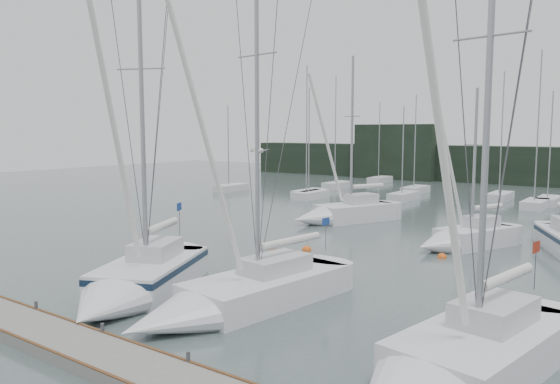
{
  "coord_description": "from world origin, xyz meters",
  "views": [
    {
      "loc": [
        13.02,
        -14.79,
        7.06
      ],
      "look_at": [
        -1.24,
        5.0,
        4.32
      ],
      "focal_mm": 35.0,
      "sensor_mm": 36.0,
      "label": 1
    }
  ],
  "objects": [
    {
      "name": "buoy_c",
      "position": [
        -6.63,
        11.6,
        0.0
      ],
      "size": [
        0.66,
        0.66,
        0.66
      ],
      "primitive_type": "sphere",
      "color": "#EA5814",
      "rests_on": "ground"
    },
    {
      "name": "buoy_b",
      "position": [
        2.9,
        14.79,
        0.0
      ],
      "size": [
        0.52,
        0.52,
        0.52
      ],
      "primitive_type": "sphere",
      "color": "#EA5814",
      "rests_on": "ground"
    },
    {
      "name": "far_building_left",
      "position": [
        -20.0,
        60.0,
        4.0
      ],
      "size": [
        12.0,
        3.0,
        8.0
      ],
      "primitive_type": "cube",
      "color": "black",
      "rests_on": "ground"
    },
    {
      "name": "sailboat_near_center",
      "position": [
        -0.63,
        0.5,
        0.55
      ],
      "size": [
        4.57,
        10.91,
        16.99
      ],
      "rotation": [
        0.0,
        0.0,
        -0.15
      ],
      "color": "silver",
      "rests_on": "ground"
    },
    {
      "name": "mast_forest",
      "position": [
        2.29,
        42.21,
        0.49
      ],
      "size": [
        60.18,
        25.82,
        14.31
      ],
      "color": "silver",
      "rests_on": "ground"
    },
    {
      "name": "buoy_a",
      "position": [
        -4.25,
        11.9,
        0.0
      ],
      "size": [
        0.57,
        0.57,
        0.57
      ],
      "primitive_type": "sphere",
      "color": "#EA5814",
      "rests_on": "ground"
    },
    {
      "name": "sailboat_mid_b",
      "position": [
        -7.71,
        21.7,
        0.64
      ],
      "size": [
        6.17,
        9.02,
        13.61
      ],
      "rotation": [
        0.0,
        0.0,
        -0.44
      ],
      "color": "silver",
      "rests_on": "ground"
    },
    {
      "name": "dock",
      "position": [
        0.0,
        -5.0,
        0.2
      ],
      "size": [
        24.0,
        2.0,
        0.4
      ],
      "primitive_type": "cube",
      "color": "slate",
      "rests_on": "ground"
    },
    {
      "name": "sailboat_mid_c",
      "position": [
        2.98,
        17.72,
        0.55
      ],
      "size": [
        5.08,
        7.53,
        10.32
      ],
      "rotation": [
        0.0,
        0.0,
        -0.42
      ],
      "color": "silver",
      "rests_on": "ground"
    },
    {
      "name": "seagull",
      "position": [
        -0.36,
        2.4,
        6.27
      ],
      "size": [
        1.05,
        0.5,
        0.21
      ],
      "rotation": [
        0.0,
        0.0,
        -0.25
      ],
      "color": "silver",
      "rests_on": "ground"
    },
    {
      "name": "sailboat_near_left",
      "position": [
        -4.99,
        -0.33,
        0.65
      ],
      "size": [
        6.64,
        9.72,
        16.34
      ],
      "rotation": [
        0.0,
        0.0,
        0.42
      ],
      "color": "silver",
      "rests_on": "ground"
    },
    {
      "name": "sailboat_near_right",
      "position": [
        8.49,
        -0.59,
        0.6
      ],
      "size": [
        4.81,
        10.13,
        16.32
      ],
      "rotation": [
        0.0,
        0.0,
        -0.18
      ],
      "color": "silver",
      "rests_on": "ground"
    },
    {
      "name": "far_treeline",
      "position": [
        0.0,
        62.0,
        2.5
      ],
      "size": [
        90.0,
        4.0,
        5.0
      ],
      "primitive_type": "cube",
      "color": "black",
      "rests_on": "ground"
    },
    {
      "name": "ground",
      "position": [
        0.0,
        0.0,
        0.0
      ],
      "size": [
        160.0,
        160.0,
        0.0
      ],
      "primitive_type": "plane",
      "color": "#4C5C5A",
      "rests_on": "ground"
    }
  ]
}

